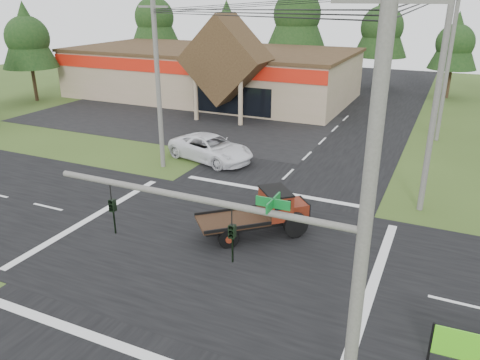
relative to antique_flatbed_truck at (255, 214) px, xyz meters
The scene contains 18 objects.
ground 2.40m from the antique_flatbed_truck, 123.34° to the right, with size 120.00×120.00×0.00m, color #344B1A.
road_ns 2.40m from the antique_flatbed_truck, 123.34° to the right, with size 12.00×120.00×0.02m, color black.
road_ew 2.40m from the antique_flatbed_truck, 123.34° to the right, with size 120.00×12.00×0.02m, color black.
parking_apron 22.97m from the antique_flatbed_truck, 131.41° to the left, with size 28.00×14.00×0.02m, color black.
cvs_building 32.55m from the antique_flatbed_truck, 121.29° to the left, with size 30.40×18.20×9.19m.
traffic_signal_mast 10.91m from the antique_flatbed_truck, 63.46° to the right, with size 8.12×0.24×7.00m.
utility_pole_nr 12.13m from the antique_flatbed_truck, 55.76° to the right, with size 2.00×0.30×11.00m.
utility_pole_nw 11.89m from the antique_flatbed_truck, 145.92° to the left, with size 2.00×0.30×10.50m.
utility_pole_ne 10.40m from the antique_flatbed_truck, 42.31° to the left, with size 2.00×0.30×11.50m.
utility_pole_n 21.83m from the antique_flatbed_truck, 71.35° to the left, with size 2.00×0.30×11.20m.
tree_row_a 49.81m from the antique_flatbed_truck, 129.21° to the left, with size 6.72×6.72×12.12m.
tree_row_b 45.79m from the antique_flatbed_truck, 117.78° to the left, with size 5.60×5.60×10.10m.
tree_row_c 41.48m from the antique_flatbed_truck, 105.91° to the left, with size 7.28×7.28×13.13m.
tree_row_d 40.72m from the antique_flatbed_truck, 91.68° to the left, with size 6.16×6.16×11.11m.
tree_row_e 39.13m from the antique_flatbed_truck, 79.88° to the left, with size 5.04×5.04×9.09m.
tree_side_w 38.26m from the antique_flatbed_truck, 151.24° to the left, with size 5.60×5.60×10.10m.
antique_flatbed_truck is the anchor object (origin of this frame).
white_pickup 11.06m from the antique_flatbed_truck, 128.53° to the left, with size 2.84×6.15×1.71m, color white.
Camera 1 is at (8.74, -16.26, 10.46)m, focal length 35.00 mm.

